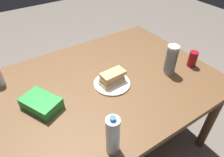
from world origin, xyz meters
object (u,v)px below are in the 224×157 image
object	(u,v)px
soda_can_red	(193,59)
water_bottle_tall	(113,136)
paper_plate	(112,83)
plastic_cup_stack	(171,60)
sandwich	(112,78)
chip_bag	(41,103)
dining_table	(107,89)

from	to	relation	value
soda_can_red	water_bottle_tall	size ratio (longest dim) A/B	0.49
paper_plate	soda_can_red	xyz separation A→B (m)	(0.64, -0.15, 0.05)
water_bottle_tall	plastic_cup_stack	distance (m)	0.77
water_bottle_tall	soda_can_red	bearing A→B (deg)	16.43
sandwich	plastic_cup_stack	size ratio (longest dim) A/B	0.84
chip_bag	water_bottle_tall	xyz separation A→B (m)	(0.20, -0.48, 0.08)
sandwich	water_bottle_tall	bearing A→B (deg)	-123.23
paper_plate	water_bottle_tall	bearing A→B (deg)	-123.01
dining_table	water_bottle_tall	distance (m)	0.58
sandwich	plastic_cup_stack	xyz separation A→B (m)	(0.43, -0.12, 0.06)
dining_table	soda_can_red	world-z (taller)	soda_can_red
dining_table	plastic_cup_stack	xyz separation A→B (m)	(0.44, -0.17, 0.19)
soda_can_red	plastic_cup_stack	size ratio (longest dim) A/B	0.55
dining_table	sandwich	size ratio (longest dim) A/B	8.28
dining_table	water_bottle_tall	world-z (taller)	water_bottle_tall
soda_can_red	water_bottle_tall	bearing A→B (deg)	-163.57
soda_can_red	plastic_cup_stack	xyz separation A→B (m)	(-0.21, 0.04, 0.05)
paper_plate	sandwich	size ratio (longest dim) A/B	1.36
chip_bag	sandwich	bearing A→B (deg)	-122.26
paper_plate	sandwich	xyz separation A→B (m)	(0.00, 0.00, 0.05)
water_bottle_tall	plastic_cup_stack	size ratio (longest dim) A/B	1.12
water_bottle_tall	dining_table	bearing A→B (deg)	60.83
chip_bag	dining_table	bearing A→B (deg)	-116.09
dining_table	chip_bag	xyz separation A→B (m)	(-0.47, 0.00, 0.12)
chip_bag	water_bottle_tall	distance (m)	0.53
sandwich	water_bottle_tall	xyz separation A→B (m)	(-0.28, -0.43, 0.06)
sandwich	soda_can_red	distance (m)	0.65
dining_table	chip_bag	world-z (taller)	chip_bag
chip_bag	plastic_cup_stack	distance (m)	0.93
dining_table	water_bottle_tall	bearing A→B (deg)	-119.17
dining_table	plastic_cup_stack	world-z (taller)	plastic_cup_stack
sandwich	dining_table	bearing A→B (deg)	103.18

